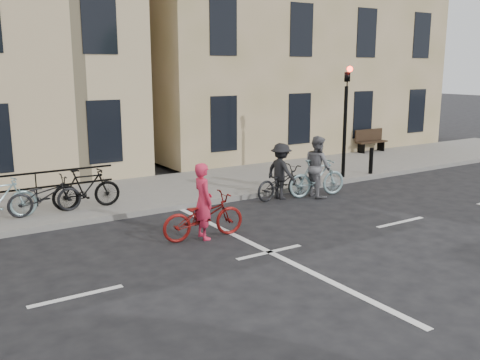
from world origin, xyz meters
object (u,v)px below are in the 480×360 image
bench (370,140)px  cyclist_pink (203,213)px  cyclist_grey (317,172)px  cyclist_dark (281,177)px  traffic_light (346,108)px

bench → cyclist_pink: (-11.69, -6.16, -0.08)m
cyclist_grey → cyclist_dark: bearing=79.9°
traffic_light → cyclist_grey: 2.97m
traffic_light → cyclist_pink: bearing=-158.1°
bench → cyclist_dark: 9.02m
bench → cyclist_pink: 13.21m
cyclist_grey → cyclist_dark: 1.13m
bench → cyclist_dark: cyclist_dark is taller
bench → cyclist_dark: bearing=-152.5°
cyclist_grey → cyclist_dark: (-1.06, 0.36, -0.09)m
traffic_light → bench: traffic_light is taller
cyclist_dark → cyclist_pink: bearing=111.1°
traffic_light → cyclist_dark: (-3.20, -0.77, -1.81)m
traffic_light → cyclist_grey: size_ratio=2.02×
bench → cyclist_grey: cyclist_grey is taller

